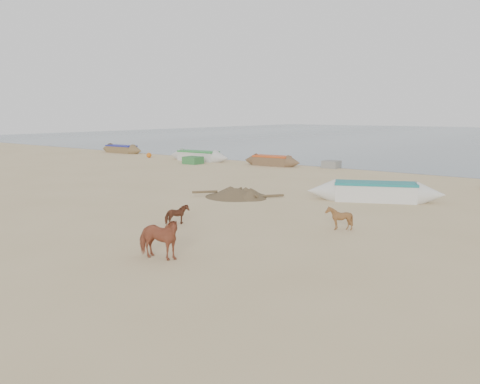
# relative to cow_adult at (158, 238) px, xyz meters

# --- Properties ---
(ground) EXTENTS (140.00, 140.00, 0.00)m
(ground) POSITION_rel_cow_adult_xyz_m (-1.57, 2.01, -0.62)
(ground) COLOR tan
(ground) RESTS_ON ground
(cow_adult) EXTENTS (1.59, 1.01, 1.24)m
(cow_adult) POSITION_rel_cow_adult_xyz_m (0.00, 0.00, 0.00)
(cow_adult) COLOR brown
(cow_adult) RESTS_ON ground
(calf_front) EXTENTS (0.89, 0.82, 0.87)m
(calf_front) POSITION_rel_cow_adult_xyz_m (2.66, 6.33, -0.19)
(calf_front) COLOR brown
(calf_front) RESTS_ON ground
(calf_right) EXTENTS (0.66, 0.76, 0.76)m
(calf_right) POSITION_rel_cow_adult_xyz_m (-2.54, 3.36, -0.24)
(calf_right) COLOR #5A2E1D
(calf_right) RESTS_ON ground
(near_canoe) EXTENTS (6.33, 3.89, 0.92)m
(near_canoe) POSITION_rel_cow_adult_xyz_m (1.61, 12.53, -0.16)
(near_canoe) COLOR silver
(near_canoe) RESTS_ON ground
(debris_pile) EXTENTS (3.79, 3.79, 0.43)m
(debris_pile) POSITION_rel_cow_adult_xyz_m (-4.47, 9.54, -0.41)
(debris_pile) COLOR brown
(debris_pile) RESTS_ON ground
(waterline_canoes) EXTENTS (61.12, 3.22, 0.92)m
(waterline_canoes) POSITION_rel_cow_adult_xyz_m (-1.74, 22.47, -0.19)
(waterline_canoes) COLOR brown
(waterline_canoes) RESTS_ON ground
(beach_clutter) EXTENTS (46.93, 5.38, 0.64)m
(beach_clutter) POSITION_rel_cow_adult_xyz_m (3.06, 21.61, -0.32)
(beach_clutter) COLOR #306C36
(beach_clutter) RESTS_ON ground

